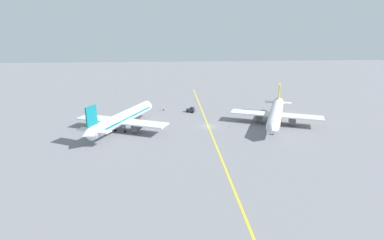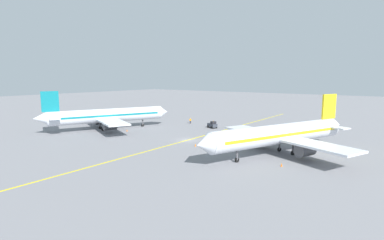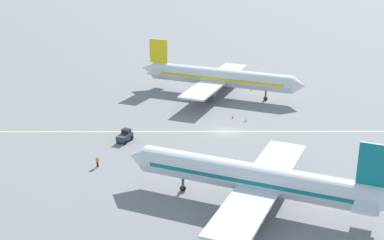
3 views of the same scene
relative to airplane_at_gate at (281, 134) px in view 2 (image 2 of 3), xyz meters
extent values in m
plane|color=slate|center=(21.10, 0.04, -3.71)|extent=(400.00, 400.00, 0.00)
cube|color=yellow|center=(21.10, 0.04, -3.71)|extent=(1.73, 120.00, 0.01)
cylinder|color=silver|center=(0.17, 0.41, 0.09)|extent=(14.99, 29.04, 3.60)
cone|color=silver|center=(6.47, 15.33, 0.09)|extent=(4.08, 3.54, 3.42)
cone|color=silver|center=(-6.25, -14.79, 0.39)|extent=(3.99, 3.95, 3.06)
cube|color=yellow|center=(0.17, 0.41, 0.24)|extent=(13.86, 26.29, 0.50)
cube|color=silver|center=(-0.22, -0.52, -0.63)|extent=(27.82, 15.68, 0.36)
cylinder|color=#4C4C51|center=(-4.82, 1.43, -1.88)|extent=(3.27, 3.80, 2.20)
cylinder|color=#4C4C51|center=(4.39, -2.46, -1.88)|extent=(3.27, 3.80, 2.20)
cube|color=yellow|center=(-5.27, -12.49, 4.39)|extent=(1.89, 3.82, 5.00)
cube|color=silver|center=(-5.08, -12.03, 0.49)|extent=(9.22, 5.71, 0.24)
cylinder|color=#4C4C51|center=(3.91, 9.25, -2.31)|extent=(0.36, 0.36, 2.00)
cylinder|color=black|center=(3.91, 9.25, -3.31)|extent=(0.57, 0.85, 0.80)
cylinder|color=#4C4C51|center=(-2.08, -0.81, -2.31)|extent=(0.36, 0.36, 2.00)
cylinder|color=black|center=(-2.08, -0.81, -3.31)|extent=(0.57, 0.85, 0.80)
cylinder|color=#4C4C51|center=(0.87, -2.06, -2.31)|extent=(0.36, 0.36, 2.00)
cylinder|color=black|center=(0.87, -2.06, -3.31)|extent=(0.57, 0.85, 0.80)
cylinder|color=silver|center=(46.56, 1.53, 0.09)|extent=(15.47, 28.88, 3.60)
cone|color=silver|center=(39.98, -13.27, 0.09)|extent=(4.10, 3.58, 3.42)
cone|color=silver|center=(53.26, 16.61, 0.39)|extent=(4.01, 3.98, 3.06)
cube|color=#0F727F|center=(46.56, 1.53, 0.24)|extent=(14.29, 26.15, 0.50)
cube|color=silver|center=(46.96, 2.45, -0.63)|extent=(27.70, 16.12, 0.36)
cylinder|color=#4C4C51|center=(51.53, 0.42, -1.88)|extent=(3.31, 3.82, 2.20)
cylinder|color=#4C4C51|center=(42.39, 4.48, -1.88)|extent=(3.31, 3.82, 2.20)
cube|color=#0F727F|center=(52.24, 14.33, 4.39)|extent=(1.95, 3.80, 5.00)
cube|color=silver|center=(52.04, 13.87, 0.49)|extent=(9.20, 5.85, 0.24)
cylinder|color=#4C4C51|center=(42.66, -7.24, -2.31)|extent=(0.36, 0.36, 2.00)
cylinder|color=black|center=(42.66, -7.24, -3.31)|extent=(0.58, 0.84, 0.80)
cylinder|color=#4C4C51|center=(48.83, 2.71, -2.31)|extent=(0.36, 0.36, 2.00)
cylinder|color=black|center=(48.83, 2.71, -3.31)|extent=(0.58, 0.84, 0.80)
cylinder|color=#4C4C51|center=(45.91, 4.01, -2.31)|extent=(0.36, 0.36, 2.00)
cylinder|color=black|center=(45.91, 4.01, -3.31)|extent=(0.58, 0.84, 0.80)
cube|color=#333842|center=(25.26, -16.76, -2.91)|extent=(3.35, 2.64, 0.90)
cube|color=black|center=(24.76, -16.52, -2.11)|extent=(1.54, 1.62, 0.70)
sphere|color=orange|center=(24.76, -16.52, -1.68)|extent=(0.16, 0.16, 0.16)
cylinder|color=black|center=(24.06, -17.02, -3.36)|extent=(0.74, 0.53, 0.70)
cylinder|color=black|center=(24.70, -15.66, -3.36)|extent=(0.74, 0.53, 0.70)
cylinder|color=black|center=(25.82, -17.86, -3.36)|extent=(0.74, 0.53, 0.70)
cylinder|color=black|center=(26.46, -16.50, -3.36)|extent=(0.74, 0.53, 0.70)
cylinder|color=#23232D|center=(34.93, -19.78, -3.28)|extent=(0.16, 0.16, 0.85)
cylinder|color=#23232D|center=(35.04, -19.62, -3.28)|extent=(0.16, 0.16, 0.85)
cube|color=orange|center=(34.99, -19.70, -2.56)|extent=(0.38, 0.42, 0.60)
cylinder|color=orange|center=(34.85, -19.90, -2.56)|extent=(0.10, 0.10, 0.55)
cylinder|color=orange|center=(35.12, -19.50, -2.56)|extent=(0.10, 0.10, 0.55)
sphere|color=beige|center=(34.99, -19.70, -2.14)|extent=(0.22, 0.22, 0.22)
cone|color=orange|center=(-2.87, 7.15, -3.43)|extent=(0.32, 0.32, 0.55)
cone|color=orange|center=(40.37, 0.71, -3.43)|extent=(0.32, 0.32, 0.55)
cone|color=orange|center=(16.19, 3.91, -3.43)|extent=(0.32, 0.32, 0.55)
cone|color=orange|center=(14.49, 1.74, -3.43)|extent=(0.32, 0.32, 0.55)
camera|label=1|loc=(33.39, 86.98, 24.64)|focal=28.00mm
camera|label=2|loc=(-18.50, 52.40, 10.33)|focal=28.00mm
camera|label=3|loc=(105.92, -6.87, 29.44)|focal=50.00mm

